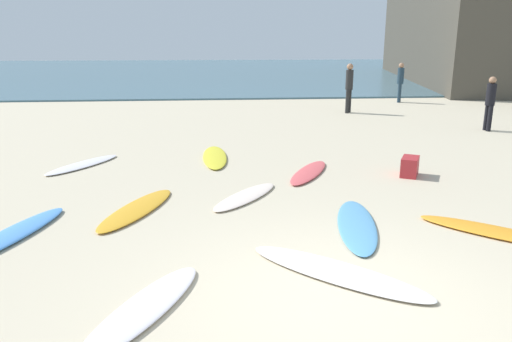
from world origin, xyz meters
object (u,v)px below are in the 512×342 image
(surfboard_10, at_px, (11,235))
(beachgoer_near, at_px, (490,101))
(surfboard_5, at_px, (215,157))
(beachgoer_far, at_px, (400,80))
(surfboard_7, at_px, (246,196))
(surfboard_9, at_px, (137,209))
(surfboard_1, at_px, (498,232))
(surfboard_0, at_px, (337,272))
(surfboard_2, at_px, (357,225))
(beachgoer_mid, at_px, (349,85))
(surfboard_4, at_px, (83,164))
(beach_cooler, at_px, (410,167))
(surfboard_8, at_px, (144,308))
(surfboard_3, at_px, (309,172))

(surfboard_10, relative_size, beachgoer_near, 1.44)
(surfboard_5, height_order, beachgoer_far, beachgoer_far)
(surfboard_7, xyz_separation_m, surfboard_9, (-1.86, -0.52, 0.00))
(surfboard_1, distance_m, surfboard_7, 4.13)
(surfboard_7, distance_m, beachgoer_far, 15.10)
(surfboard_0, xyz_separation_m, beachgoer_near, (7.02, 9.02, 0.89))
(surfboard_2, relative_size, beachgoer_mid, 1.23)
(surfboard_4, bearing_deg, beach_cooler, 20.48)
(surfboard_1, distance_m, surfboard_2, 2.05)
(surfboard_7, height_order, surfboard_9, surfboard_9)
(surfboard_8, xyz_separation_m, surfboard_9, (-0.53, 3.19, -0.00))
(beachgoer_near, bearing_deg, beachgoer_far, 4.01)
(surfboard_2, relative_size, surfboard_4, 1.10)
(surfboard_4, distance_m, surfboard_5, 3.01)
(surfboard_3, distance_m, surfboard_4, 5.09)
(surfboard_0, distance_m, beachgoer_far, 17.41)
(surfboard_9, xyz_separation_m, surfboard_10, (-1.65, -1.00, 0.01))
(beachgoer_near, bearing_deg, surfboard_2, 142.37)
(surfboard_1, bearing_deg, beachgoer_far, 25.82)
(surfboard_7, height_order, beach_cooler, beach_cooler)
(surfboard_3, distance_m, surfboard_10, 5.82)
(surfboard_8, height_order, beachgoer_near, beachgoer_near)
(surfboard_7, bearing_deg, surfboard_8, 106.04)
(surfboard_1, relative_size, surfboard_7, 1.20)
(surfboard_2, xyz_separation_m, surfboard_5, (-2.14, 4.62, 0.01))
(surfboard_4, bearing_deg, surfboard_3, 19.41)
(beachgoer_near, bearing_deg, surfboard_7, 129.39)
(surfboard_0, xyz_separation_m, surfboard_2, (0.69, 1.51, -0.00))
(surfboard_7, bearing_deg, surfboard_9, 51.40)
(surfboard_2, height_order, beach_cooler, beach_cooler)
(surfboard_3, distance_m, surfboard_7, 2.09)
(surfboard_7, xyz_separation_m, surfboard_10, (-3.52, -1.53, 0.01))
(surfboard_3, distance_m, surfboard_8, 5.91)
(surfboard_1, relative_size, beachgoer_mid, 1.23)
(surfboard_8, xyz_separation_m, beach_cooler, (4.86, 4.88, 0.16))
(surfboard_9, bearing_deg, surfboard_8, -59.08)
(surfboard_5, bearing_deg, surfboard_8, -97.62)
(surfboard_3, distance_m, surfboard_5, 2.53)
(surfboard_10, xyz_separation_m, beachgoer_far, (11.27, 14.45, 0.92))
(surfboard_0, height_order, surfboard_10, surfboard_10)
(surfboard_8, bearing_deg, beachgoer_near, 73.42)
(surfboard_5, height_order, surfboard_8, surfboard_5)
(surfboard_9, bearing_deg, surfboard_7, 37.05)
(surfboard_5, height_order, beachgoer_near, beachgoer_near)
(surfboard_4, relative_size, surfboard_8, 1.02)
(surfboard_0, relative_size, surfboard_10, 1.02)
(surfboard_3, xyz_separation_m, beachgoer_mid, (3.18, 8.51, 1.02))
(beachgoer_far, bearing_deg, surfboard_2, -177.71)
(surfboard_0, relative_size, surfboard_2, 1.06)
(surfboard_5, relative_size, beachgoer_near, 1.42)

